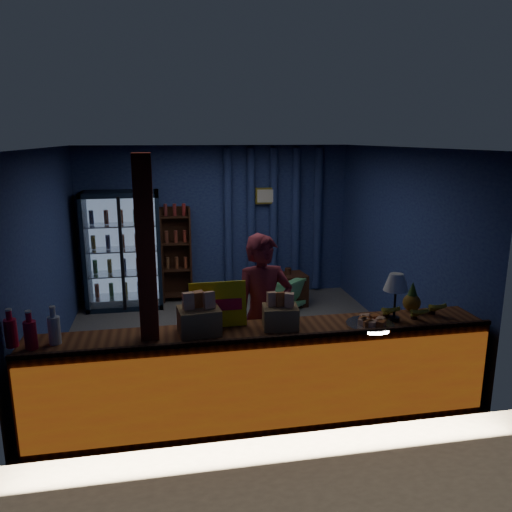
# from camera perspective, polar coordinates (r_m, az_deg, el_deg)

# --- Properties ---
(ground) EXTENTS (4.60, 4.60, 0.00)m
(ground) POSITION_cam_1_polar(r_m,az_deg,el_deg) (6.87, -2.38, -9.95)
(ground) COLOR #515154
(ground) RESTS_ON ground
(room_walls) EXTENTS (4.60, 4.60, 4.60)m
(room_walls) POSITION_cam_1_polar(r_m,az_deg,el_deg) (6.41, -2.51, 3.02)
(room_walls) COLOR navy
(room_walls) RESTS_ON ground
(counter) EXTENTS (4.40, 0.57, 0.99)m
(counter) POSITION_cam_1_polar(r_m,az_deg,el_deg) (4.97, 0.85, -13.51)
(counter) COLOR brown
(counter) RESTS_ON ground
(support_post) EXTENTS (0.16, 0.16, 2.60)m
(support_post) POSITION_cam_1_polar(r_m,az_deg,el_deg) (4.58, -12.18, -5.04)
(support_post) COLOR maroon
(support_post) RESTS_ON ground
(beverage_cooler) EXTENTS (1.20, 0.62, 1.90)m
(beverage_cooler) POSITION_cam_1_polar(r_m,az_deg,el_deg) (8.38, -14.92, 0.62)
(beverage_cooler) COLOR black
(beverage_cooler) RESTS_ON ground
(bottle_shelf) EXTENTS (0.50, 0.28, 1.60)m
(bottle_shelf) POSITION_cam_1_polar(r_m,az_deg,el_deg) (8.53, -9.10, 0.16)
(bottle_shelf) COLOR #381D11
(bottle_shelf) RESTS_ON ground
(curtain_folds) EXTENTS (1.74, 0.14, 2.50)m
(curtain_folds) POSITION_cam_1_polar(r_m,az_deg,el_deg) (8.71, 2.02, 4.00)
(curtain_folds) COLOR navy
(curtain_folds) RESTS_ON room_walls
(framed_picture) EXTENTS (0.36, 0.04, 0.28)m
(framed_picture) POSITION_cam_1_polar(r_m,az_deg,el_deg) (8.58, 1.13, 6.89)
(framed_picture) COLOR gold
(framed_picture) RESTS_ON room_walls
(shopkeeper) EXTENTS (0.69, 0.49, 1.76)m
(shopkeeper) POSITION_cam_1_polar(r_m,az_deg,el_deg) (5.34, 0.84, -6.81)
(shopkeeper) COLOR maroon
(shopkeeper) RESTS_ON ground
(green_chair) EXTENTS (0.81, 0.81, 0.53)m
(green_chair) POSITION_cam_1_polar(r_m,az_deg,el_deg) (8.14, 3.08, -4.19)
(green_chair) COLOR #5FBE7A
(green_chair) RESTS_ON ground
(side_table) EXTENTS (0.63, 0.49, 0.64)m
(side_table) POSITION_cam_1_polar(r_m,az_deg,el_deg) (8.28, 3.64, -3.86)
(side_table) COLOR #381D11
(side_table) RESTS_ON ground
(yellow_sign) EXTENTS (0.55, 0.11, 0.44)m
(yellow_sign) POSITION_cam_1_polar(r_m,az_deg,el_deg) (4.80, -4.38, -5.55)
(yellow_sign) COLOR yellow
(yellow_sign) RESTS_ON counter
(soda_bottles) EXTENTS (0.46, 0.19, 0.35)m
(soda_bottles) POSITION_cam_1_polar(r_m,az_deg,el_deg) (4.78, -24.23, -7.84)
(soda_bottles) COLOR red
(soda_bottles) RESTS_ON counter
(snack_box_left) EXTENTS (0.40, 0.34, 0.40)m
(snack_box_left) POSITION_cam_1_polar(r_m,az_deg,el_deg) (4.68, -6.53, -7.13)
(snack_box_left) COLOR #9A774A
(snack_box_left) RESTS_ON counter
(snack_box_centre) EXTENTS (0.36, 0.31, 0.35)m
(snack_box_centre) POSITION_cam_1_polar(r_m,az_deg,el_deg) (4.79, 2.80, -6.79)
(snack_box_centre) COLOR #9A774A
(snack_box_centre) RESTS_ON counter
(pastry_tray) EXTENTS (0.46, 0.46, 0.08)m
(pastry_tray) POSITION_cam_1_polar(r_m,az_deg,el_deg) (4.98, 12.90, -7.51)
(pastry_tray) COLOR silver
(pastry_tray) RESTS_ON counter
(banana_bunches) EXTENTS (0.73, 0.29, 0.16)m
(banana_bunches) POSITION_cam_1_polar(r_m,az_deg,el_deg) (5.28, 17.50, -5.95)
(banana_bunches) COLOR yellow
(banana_bunches) RESTS_ON counter
(table_lamp) EXTENTS (0.25, 0.25, 0.48)m
(table_lamp) POSITION_cam_1_polar(r_m,az_deg,el_deg) (5.07, 15.72, -3.11)
(table_lamp) COLOR black
(table_lamp) RESTS_ON counter
(pineapple) EXTENTS (0.18, 0.18, 0.32)m
(pineapple) POSITION_cam_1_polar(r_m,az_deg,el_deg) (5.44, 17.39, -4.81)
(pineapple) COLOR #9C6A1C
(pineapple) RESTS_ON counter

